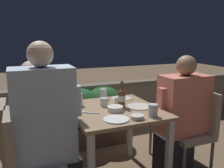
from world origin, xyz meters
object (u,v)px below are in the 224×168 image
Objects in this scene: chair_left_near at (24,155)px; person_coral_top at (180,118)px; person_purple_stripe at (39,128)px; chair_right_near at (195,124)px; chair_right_far at (179,115)px; beer_bottle at (122,97)px; chair_left_far at (16,141)px; person_blue_shirt at (48,130)px.

chair_left_near is 1.45m from person_coral_top.
person_purple_stripe is 1.52m from chair_right_near.
chair_right_near is 0.70× the size of person_coral_top.
chair_right_far is at bearing 10.54° from chair_left_near.
person_coral_top reaches higher than chair_left_near.
chair_right_far is 0.85m from beer_bottle.
chair_left_near is at bearing -169.46° from chair_right_far.
person_purple_stripe is (0.19, 0.00, 0.09)m from chair_left_far.
person_coral_top reaches higher than beer_bottle.
chair_left_far is 0.72× the size of person_purple_stripe.
beer_bottle is at bearing -8.19° from person_purple_stripe.
chair_left_near is 0.96m from beer_bottle.
person_coral_top is at bearing -127.23° from chair_right_far.
person_coral_top is (1.50, -0.27, 0.09)m from chair_left_far.
person_blue_shirt reaches higher than chair_left_near.
person_blue_shirt is 1.59× the size of chair_right_near.
chair_left_far is 3.41× the size of beer_bottle.
person_purple_stripe is at bearing 0.00° from chair_left_far.
chair_left_near is 0.25m from person_blue_shirt.
chair_right_far is (1.67, 0.31, 0.00)m from chair_left_near.
person_coral_top reaches higher than person_purple_stripe.
person_purple_stripe reaches higher than chair_left_near.
person_purple_stripe is (0.14, 0.28, 0.09)m from chair_left_near.
person_blue_shirt is 1.26m from person_coral_top.
person_blue_shirt is 0.74m from beer_bottle.
beer_bottle is (-0.75, 0.17, 0.31)m from chair_right_near.
person_blue_shirt reaches higher than person_coral_top.
beer_bottle is at bearing 14.16° from person_blue_shirt.
beer_bottle is (-0.78, -0.13, 0.31)m from chair_right_far.
person_blue_shirt reaches higher than chair_right_far.
chair_left_near and chair_left_far have the same top height.
beer_bottle is (0.70, 0.18, 0.15)m from person_blue_shirt.
chair_right_near is at bearing -96.75° from chair_right_far.
chair_left_near is 0.29m from chair_left_far.
person_coral_top is at bearing 0.47° from chair_left_near.
chair_left_far is at bearing 129.89° from person_blue_shirt.
person_purple_stripe is at bearing 63.35° from chair_left_near.
chair_right_near and chair_right_far have the same top height.
person_coral_top is at bearing -10.32° from chair_left_far.
person_purple_stripe is 0.98× the size of person_coral_top.
person_purple_stripe is (-0.04, 0.28, -0.08)m from person_blue_shirt.
chair_left_near is 0.72× the size of person_purple_stripe.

